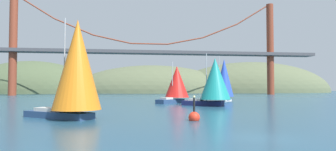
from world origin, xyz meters
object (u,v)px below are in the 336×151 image
object	(u,v)px
sailboat_teal_sail	(214,80)
sailboat_red_spinnaker	(176,83)
sailboat_blue_spinnaker	(224,79)
channel_buoy	(194,117)
sailboat_orange_sail	(76,67)

from	to	relation	value
sailboat_teal_sail	sailboat_red_spinnaker	size ratio (longest dim) A/B	1.09
sailboat_blue_spinnaker	channel_buoy	distance (m)	38.71
sailboat_teal_sail	sailboat_blue_spinnaker	xyz separation A→B (m)	(6.94, 15.66, 0.55)
sailboat_teal_sail	channel_buoy	xyz separation A→B (m)	(-8.05, -19.74, -3.92)
sailboat_teal_sail	channel_buoy	bearing A→B (deg)	-112.18
sailboat_blue_spinnaker	channel_buoy	bearing A→B (deg)	-112.95
sailboat_red_spinnaker	sailboat_orange_sail	world-z (taller)	sailboat_orange_sail
sailboat_teal_sail	sailboat_red_spinnaker	bearing A→B (deg)	113.88
sailboat_teal_sail	sailboat_orange_sail	size ratio (longest dim) A/B	0.86
sailboat_red_spinnaker	sailboat_blue_spinnaker	bearing A→B (deg)	24.11
sailboat_teal_sail	sailboat_orange_sail	xyz separation A→B (m)	(-19.50, -17.03, 0.88)
sailboat_teal_sail	channel_buoy	distance (m)	21.68
sailboat_orange_sail	channel_buoy	size ratio (longest dim) A/B	3.92
sailboat_teal_sail	sailboat_orange_sail	distance (m)	25.90
sailboat_red_spinnaker	channel_buoy	xyz separation A→B (m)	(-3.41, -30.22, -3.57)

